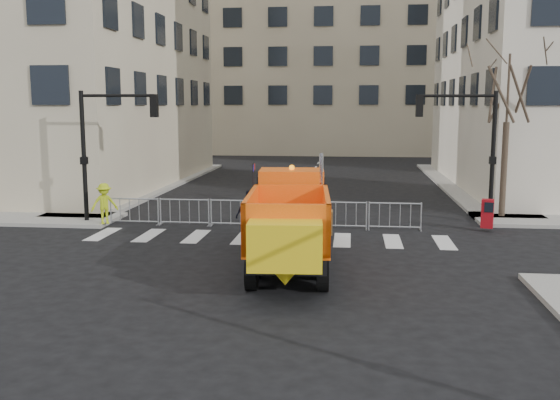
# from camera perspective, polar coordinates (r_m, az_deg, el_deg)

# --- Properties ---
(ground) EXTENTS (120.00, 120.00, 0.00)m
(ground) POSITION_cam_1_polar(r_m,az_deg,el_deg) (17.54, -2.84, -7.28)
(ground) COLOR black
(ground) RESTS_ON ground
(sidewalk_back) EXTENTS (64.00, 5.00, 0.15)m
(sidewalk_back) POSITION_cam_1_polar(r_m,az_deg,el_deg) (25.73, 0.24, -1.97)
(sidewalk_back) COLOR gray
(sidewalk_back) RESTS_ON ground
(building_far) EXTENTS (30.00, 18.00, 24.00)m
(building_far) POSITION_cam_1_polar(r_m,az_deg,el_deg) (69.08, 4.35, 14.58)
(building_far) COLOR tan
(building_far) RESTS_ON ground
(traffic_light_left) EXTENTS (0.18, 0.18, 5.40)m
(traffic_light_left) POSITION_cam_1_polar(r_m,az_deg,el_deg) (26.52, -17.49, 3.67)
(traffic_light_left) COLOR black
(traffic_light_left) RESTS_ON ground
(traffic_light_right) EXTENTS (0.18, 0.18, 5.40)m
(traffic_light_right) POSITION_cam_1_polar(r_m,az_deg,el_deg) (26.84, 18.88, 3.66)
(traffic_light_right) COLOR black
(traffic_light_right) RESTS_ON ground
(crowd_barriers) EXTENTS (12.60, 0.60, 1.10)m
(crowd_barriers) POSITION_cam_1_polar(r_m,az_deg,el_deg) (24.87, -1.70, -1.23)
(crowd_barriers) COLOR #9EA0A5
(crowd_barriers) RESTS_ON ground
(street_tree) EXTENTS (3.00, 3.00, 7.50)m
(street_tree) POSITION_cam_1_polar(r_m,az_deg,el_deg) (27.91, 19.96, 5.94)
(street_tree) COLOR #382B21
(street_tree) RESTS_ON ground
(plow_truck) EXTENTS (3.03, 8.79, 3.36)m
(plow_truck) POSITION_cam_1_polar(r_m,az_deg,el_deg) (18.22, 0.90, -1.84)
(plow_truck) COLOR black
(plow_truck) RESTS_ON ground
(cop_a) EXTENTS (0.73, 0.56, 1.80)m
(cop_a) POSITION_cam_1_polar(r_m,az_deg,el_deg) (23.93, 2.21, -0.77)
(cop_a) COLOR black
(cop_a) RESTS_ON ground
(cop_b) EXTENTS (0.96, 0.81, 1.73)m
(cop_b) POSITION_cam_1_polar(r_m,az_deg,el_deg) (22.41, 0.19, -1.50)
(cop_b) COLOR black
(cop_b) RESTS_ON ground
(cop_c) EXTENTS (1.16, 0.90, 1.84)m
(cop_c) POSITION_cam_1_polar(r_m,az_deg,el_deg) (22.26, -2.73, -1.44)
(cop_c) COLOR black
(cop_c) RESTS_ON ground
(worker) EXTENTS (1.21, 1.05, 1.62)m
(worker) POSITION_cam_1_polar(r_m,az_deg,el_deg) (25.66, -15.76, -0.32)
(worker) COLOR #AEC417
(worker) RESTS_ON sidewalk_back
(newspaper_box) EXTENTS (0.54, 0.51, 1.10)m
(newspaper_box) POSITION_cam_1_polar(r_m,az_deg,el_deg) (25.24, 18.43, -1.18)
(newspaper_box) COLOR #9C0C14
(newspaper_box) RESTS_ON sidewalk_back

